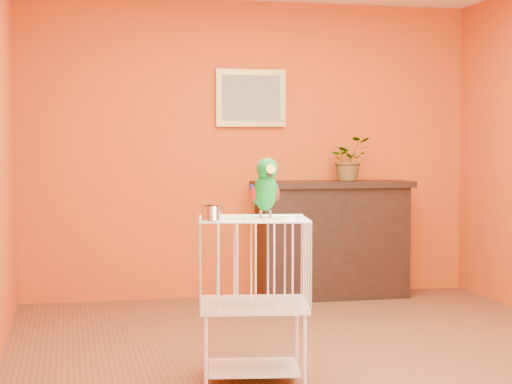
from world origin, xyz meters
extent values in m
plane|color=brown|center=(0.00, 0.00, 0.00)|extent=(4.50, 4.50, 0.00)
plane|color=#C94312|center=(0.00, 2.25, 1.30)|extent=(4.00, 0.00, 4.00)
plane|color=#C94312|center=(0.00, -2.25, 1.30)|extent=(4.00, 0.00, 4.00)
cube|color=black|center=(0.68, 2.01, 0.48)|extent=(1.29, 0.43, 0.97)
cube|color=black|center=(0.68, 2.01, 1.00)|extent=(1.38, 0.50, 0.05)
cube|color=black|center=(0.68, 1.82, 0.48)|extent=(0.90, 0.02, 0.48)
cube|color=#561824|center=(0.41, 1.96, 0.38)|extent=(0.05, 0.19, 0.30)
cube|color=#384522|center=(0.50, 1.96, 0.38)|extent=(0.05, 0.19, 0.30)
cube|color=#561824|center=(0.60, 1.96, 0.38)|extent=(0.05, 0.19, 0.30)
cube|color=#384522|center=(0.70, 1.96, 0.38)|extent=(0.05, 0.19, 0.30)
cube|color=#561824|center=(0.81, 1.96, 0.38)|extent=(0.05, 0.19, 0.30)
imported|color=#26722D|center=(0.83, 2.05, 1.17)|extent=(0.42, 0.45, 0.30)
cube|color=gold|center=(0.00, 2.22, 1.75)|extent=(0.62, 0.03, 0.50)
cube|color=gray|center=(0.00, 2.21, 1.75)|extent=(0.52, 0.01, 0.40)
cube|color=silver|center=(-0.56, -0.46, 0.07)|extent=(0.56, 0.47, 0.02)
cube|color=silver|center=(-0.56, -0.46, 0.43)|extent=(0.66, 0.55, 0.04)
cube|color=silver|center=(-0.56, -0.46, 0.92)|extent=(0.66, 0.55, 0.01)
cylinder|color=silver|center=(-0.86, -0.62, 0.21)|extent=(0.02, 0.02, 0.41)
cylinder|color=silver|center=(-0.33, -0.71, 0.21)|extent=(0.02, 0.02, 0.41)
cylinder|color=silver|center=(-0.79, -0.22, 0.21)|extent=(0.02, 0.02, 0.41)
cylinder|color=silver|center=(-0.26, -0.30, 0.21)|extent=(0.02, 0.02, 0.41)
cylinder|color=silver|center=(-0.82, -0.61, 0.97)|extent=(0.11, 0.11, 0.08)
cylinder|color=#59544C|center=(-0.52, -0.49, 0.94)|extent=(0.02, 0.02, 0.05)
cylinder|color=#59544C|center=(-0.47, -0.49, 0.94)|extent=(0.02, 0.02, 0.05)
ellipsoid|color=#0A8024|center=(-0.50, -0.49, 1.07)|extent=(0.13, 0.19, 0.24)
ellipsoid|color=#0A8024|center=(-0.50, -0.53, 1.20)|extent=(0.12, 0.13, 0.12)
cone|color=orange|center=(-0.50, -0.58, 1.19)|extent=(0.06, 0.08, 0.08)
cone|color=black|center=(-0.50, -0.57, 1.17)|extent=(0.03, 0.03, 0.03)
sphere|color=black|center=(-0.54, -0.55, 1.21)|extent=(0.02, 0.02, 0.02)
sphere|color=black|center=(-0.46, -0.55, 1.21)|extent=(0.02, 0.02, 0.02)
ellipsoid|color=#A50C0C|center=(-0.56, -0.48, 1.06)|extent=(0.03, 0.07, 0.08)
ellipsoid|color=navy|center=(-0.43, -0.48, 1.06)|extent=(0.03, 0.07, 0.08)
cone|color=#0A8024|center=(-0.50, -0.41, 0.99)|extent=(0.08, 0.17, 0.13)
camera|label=1|loc=(-1.57, -5.13, 1.32)|focal=60.00mm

